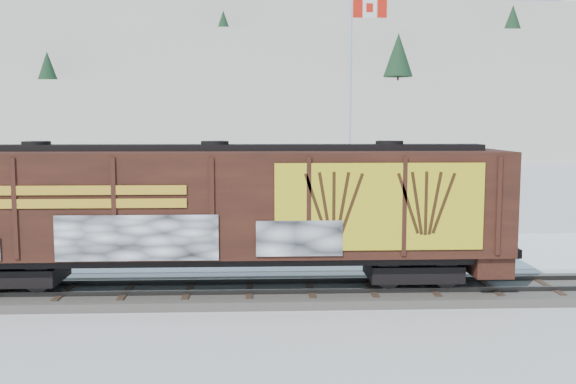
{
  "coord_description": "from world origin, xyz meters",
  "views": [
    {
      "loc": [
        -1.61,
        -20.8,
        5.75
      ],
      "look_at": [
        -0.61,
        3.0,
        3.17
      ],
      "focal_mm": 40.0,
      "sensor_mm": 36.0,
      "label": 1
    }
  ],
  "objects_px": {
    "car_dark": "(335,234)",
    "hopper_railcar": "(216,207)",
    "flagpole": "(352,145)",
    "car_silver": "(252,237)",
    "car_white": "(418,235)"
  },
  "relations": [
    {
      "from": "car_dark",
      "to": "hopper_railcar",
      "type": "bearing_deg",
      "value": 148.31
    },
    {
      "from": "flagpole",
      "to": "car_silver",
      "type": "height_order",
      "value": "flagpole"
    },
    {
      "from": "car_silver",
      "to": "car_dark",
      "type": "relative_size",
      "value": 0.77
    },
    {
      "from": "hopper_railcar",
      "to": "car_dark",
      "type": "distance_m",
      "value": 9.1
    },
    {
      "from": "car_dark",
      "to": "flagpole",
      "type": "bearing_deg",
      "value": -14.73
    },
    {
      "from": "car_white",
      "to": "flagpole",
      "type": "bearing_deg",
      "value": 35.32
    },
    {
      "from": "car_silver",
      "to": "car_white",
      "type": "bearing_deg",
      "value": -78.07
    },
    {
      "from": "hopper_railcar",
      "to": "flagpole",
      "type": "bearing_deg",
      "value": 63.68
    },
    {
      "from": "hopper_railcar",
      "to": "car_silver",
      "type": "distance_m",
      "value": 7.82
    },
    {
      "from": "hopper_railcar",
      "to": "car_silver",
      "type": "xyz_separation_m",
      "value": [
        1.04,
        7.39,
        -2.31
      ]
    },
    {
      "from": "car_dark",
      "to": "car_white",
      "type": "bearing_deg",
      "value": -89.19
    },
    {
      "from": "car_silver",
      "to": "car_white",
      "type": "distance_m",
      "value": 7.51
    },
    {
      "from": "flagpole",
      "to": "car_white",
      "type": "bearing_deg",
      "value": -65.75
    },
    {
      "from": "hopper_railcar",
      "to": "car_white",
      "type": "distance_m",
      "value": 11.55
    },
    {
      "from": "car_silver",
      "to": "car_dark",
      "type": "bearing_deg",
      "value": -77.74
    }
  ]
}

